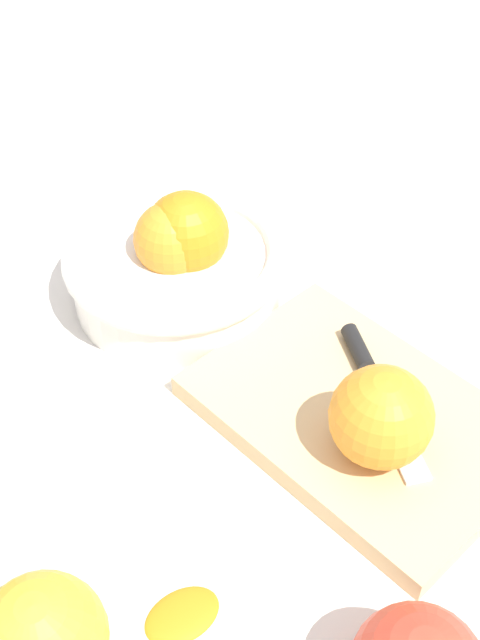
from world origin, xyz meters
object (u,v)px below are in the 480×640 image
at_px(cutting_board, 358,417).
at_px(knife, 371,379).
at_px(apple_front_right, 43,639).
at_px(bowl, 178,262).
at_px(orange_on_board, 381,417).

bearing_deg(cutting_board, knife, 105.59).
height_order(knife, apple_front_right, apple_front_right).
relative_size(knife, apple_front_right, 1.72).
bearing_deg(apple_front_right, cutting_board, 82.24).
relative_size(bowl, apple_front_right, 2.58).
xyz_separation_m(cutting_board, apple_front_right, (-0.04, -0.28, 0.03)).
height_order(cutting_board, knife, knife).
bearing_deg(knife, apple_front_right, -95.59).
distance_m(bowl, orange_on_board, 0.25).
relative_size(orange_on_board, knife, 0.56).
bearing_deg(apple_front_right, knife, 84.41).
bearing_deg(cutting_board, apple_front_right, -97.76).
relative_size(bowl, knife, 1.51).
height_order(bowl, orange_on_board, bowl).
bearing_deg(apple_front_right, bowl, 119.58).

